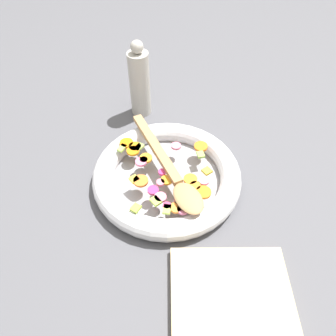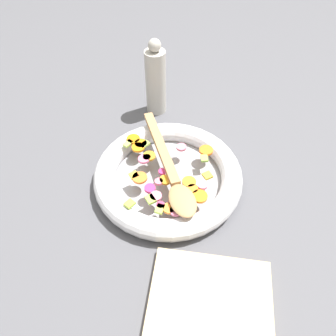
% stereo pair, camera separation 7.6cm
% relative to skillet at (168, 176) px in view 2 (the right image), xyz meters
% --- Properties ---
extents(ground_plane, '(4.00, 4.00, 0.00)m').
position_rel_skillet_xyz_m(ground_plane, '(0.00, 0.00, -0.02)').
color(ground_plane, '#4C4C51').
extents(skillet, '(0.35, 0.35, 0.05)m').
position_rel_skillet_xyz_m(skillet, '(0.00, 0.00, 0.00)').
color(skillet, gray).
rests_on(skillet, ground_plane).
extents(chopped_vegetables, '(0.23, 0.23, 0.01)m').
position_rel_skillet_xyz_m(chopped_vegetables, '(-0.01, -0.02, 0.03)').
color(chopped_vegetables, orange).
rests_on(chopped_vegetables, skillet).
extents(wooden_spoon, '(0.18, 0.32, 0.01)m').
position_rel_skillet_xyz_m(wooden_spoon, '(0.01, -0.02, 0.04)').
color(wooden_spoon, '#A87F51').
rests_on(wooden_spoon, chopped_vegetables).
extents(pepper_mill, '(0.06, 0.06, 0.22)m').
position_rel_skillet_xyz_m(pepper_mill, '(-0.07, 0.27, 0.08)').
color(pepper_mill, '#B2ADA3').
rests_on(pepper_mill, ground_plane).
extents(cutting_board, '(0.22, 0.18, 0.02)m').
position_rel_skillet_xyz_m(cutting_board, '(0.12, -0.28, -0.01)').
color(cutting_board, tan).
rests_on(cutting_board, ground_plane).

